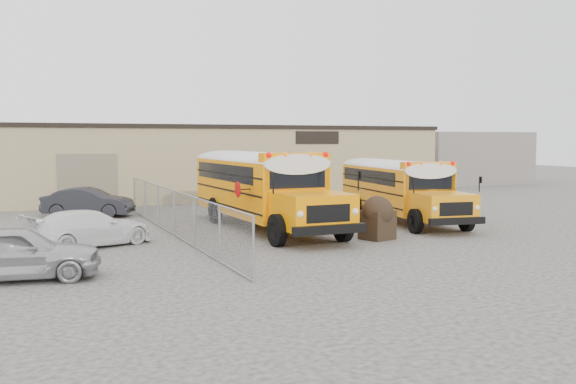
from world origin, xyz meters
name	(u,v)px	position (x,y,z in m)	size (l,w,h in m)	color
ground	(346,238)	(0.00, 0.00, 0.00)	(120.00, 120.00, 0.00)	#302E2C
warehouse	(204,161)	(0.00, 19.99, 2.37)	(30.20, 10.20, 4.67)	#9C8E60
chainlink_fence	(174,213)	(-6.00, 3.00, 0.90)	(0.07, 18.07, 1.81)	gray
distant_building_right	(458,158)	(24.00, 24.00, 2.20)	(10.00, 8.00, 4.40)	gray
school_bus_left	(213,175)	(-2.15, 10.71, 1.92)	(3.47, 11.41, 3.32)	#FF8D00
school_bus_right	(353,178)	(5.58, 9.61, 1.66)	(3.71, 10.05, 2.87)	orange
tarp_bundle	(377,217)	(0.87, -0.84, 0.85)	(1.35, 1.28, 1.65)	black
car_silver	(15,253)	(-11.76, -3.17, 0.75)	(1.78, 4.43, 1.51)	#AFAFB4
car_white	(89,228)	(-9.34, 1.71, 0.66)	(1.84, 4.52, 1.31)	white
car_dark	(88,202)	(-8.42, 10.96, 0.71)	(1.51, 4.32, 1.42)	black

